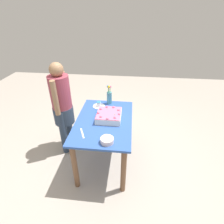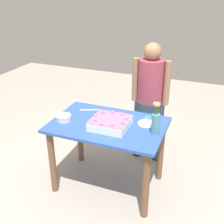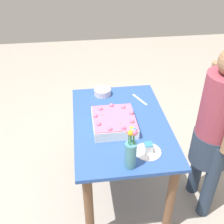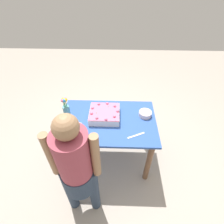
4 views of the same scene
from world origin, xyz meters
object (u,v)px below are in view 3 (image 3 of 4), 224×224
flower_vase (131,150)px  fruit_bowl (102,92)px  cake_knife (140,100)px  sheet_cake (114,122)px  serving_plate_with_slice (148,150)px  person_standing (216,127)px

flower_vase → fruit_bowl: (0.95, 0.09, -0.11)m
cake_knife → sheet_cake: bearing=-62.4°
flower_vase → fruit_bowl: size_ratio=2.05×
serving_plate_with_slice → cake_knife: size_ratio=0.90×
person_standing → serving_plate_with_slice: bearing=12.3°
person_standing → fruit_bowl: bearing=-42.0°
fruit_bowl → cake_knife: bearing=-112.0°
sheet_cake → fruit_bowl: size_ratio=2.33×
sheet_cake → person_standing: size_ratio=0.24×
flower_vase → fruit_bowl: flower_vase is taller
cake_knife → fruit_bowl: 0.36m
cake_knife → person_standing: bearing=14.1°
serving_plate_with_slice → fruit_bowl: size_ratio=1.22×
sheet_cake → serving_plate_with_slice: 0.38m
flower_vase → sheet_cake: bearing=6.3°
cake_knife → flower_vase: 0.86m
flower_vase → person_standing: 0.74m
serving_plate_with_slice → fruit_bowl: 0.87m
serving_plate_with_slice → flower_vase: flower_vase is taller
fruit_bowl → person_standing: person_standing is taller
cake_knife → flower_vase: (-0.82, 0.24, 0.14)m
sheet_cake → fruit_bowl: 0.51m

